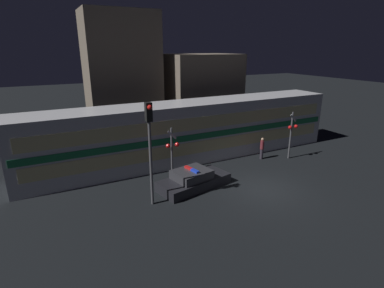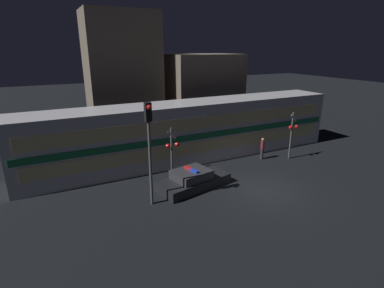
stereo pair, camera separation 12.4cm
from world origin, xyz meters
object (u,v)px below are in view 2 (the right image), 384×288
at_px(train, 191,131).
at_px(crossing_signal_near, 292,132).
at_px(traffic_light_corner, 149,138).
at_px(pedestrian, 262,148).
at_px(police_car, 193,180).

xyz_separation_m(train, crossing_signal_near, (6.37, -3.31, -0.04)).
bearing_deg(traffic_light_corner, pedestrian, 15.80).
height_order(police_car, traffic_light_corner, traffic_light_corner).
bearing_deg(traffic_light_corner, police_car, 15.92).
bearing_deg(crossing_signal_near, traffic_light_corner, -171.01).
distance_m(police_car, pedestrian, 6.77).
xyz_separation_m(pedestrian, traffic_light_corner, (-9.29, -2.63, 2.72)).
height_order(police_car, pedestrian, pedestrian).
bearing_deg(crossing_signal_near, train, 152.59).
bearing_deg(crossing_signal_near, pedestrian, 154.84).
relative_size(pedestrian, traffic_light_corner, 0.30).
bearing_deg(police_car, crossing_signal_near, -5.15).
height_order(train, pedestrian, train).
relative_size(police_car, traffic_light_corner, 0.85).
bearing_deg(pedestrian, train, 151.70).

